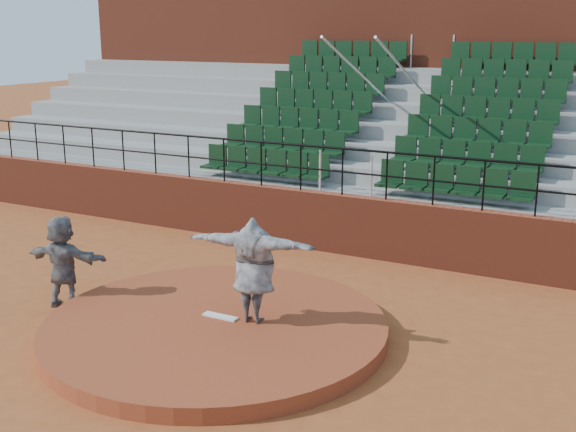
# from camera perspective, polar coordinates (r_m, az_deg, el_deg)

# --- Properties ---
(ground) EXTENTS (90.00, 90.00, 0.00)m
(ground) POSITION_cam_1_polar(r_m,az_deg,el_deg) (11.79, -5.74, -9.34)
(ground) COLOR #9A4B22
(ground) RESTS_ON ground
(pitchers_mound) EXTENTS (5.50, 5.50, 0.25)m
(pitchers_mound) POSITION_cam_1_polar(r_m,az_deg,el_deg) (11.74, -5.76, -8.78)
(pitchers_mound) COLOR brown
(pitchers_mound) RESTS_ON ground
(pitching_rubber) EXTENTS (0.60, 0.15, 0.03)m
(pitching_rubber) POSITION_cam_1_polar(r_m,az_deg,el_deg) (11.80, -5.37, -7.91)
(pitching_rubber) COLOR white
(pitching_rubber) RESTS_ON pitchers_mound
(boundary_wall) EXTENTS (24.00, 0.30, 1.30)m
(boundary_wall) POSITION_cam_1_polar(r_m,az_deg,el_deg) (15.74, 4.24, -0.61)
(boundary_wall) COLOR maroon
(boundary_wall) RESTS_ON ground
(wall_railing) EXTENTS (24.04, 0.05, 1.03)m
(wall_railing) POSITION_cam_1_polar(r_m,az_deg,el_deg) (15.43, 4.34, 4.34)
(wall_railing) COLOR black
(wall_railing) RESTS_ON boundary_wall
(seating_deck) EXTENTS (24.00, 5.97, 4.63)m
(seating_deck) POSITION_cam_1_polar(r_m,az_deg,el_deg) (18.89, 8.74, 4.29)
(seating_deck) COLOR gray
(seating_deck) RESTS_ON ground
(press_box_facade) EXTENTS (24.00, 3.00, 7.10)m
(press_box_facade) POSITION_cam_1_polar(r_m,az_deg,el_deg) (22.40, 12.36, 11.16)
(press_box_facade) COLOR maroon
(press_box_facade) RESTS_ON ground
(pitcher) EXTENTS (2.16, 0.85, 1.71)m
(pitcher) POSITION_cam_1_polar(r_m,az_deg,el_deg) (11.35, -2.74, -4.27)
(pitcher) COLOR black
(pitcher) RESTS_ON pitchers_mound
(fielder) EXTENTS (1.60, 0.74, 1.66)m
(fielder) POSITION_cam_1_polar(r_m,az_deg,el_deg) (13.21, -17.36, -3.45)
(fielder) COLOR black
(fielder) RESTS_ON ground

